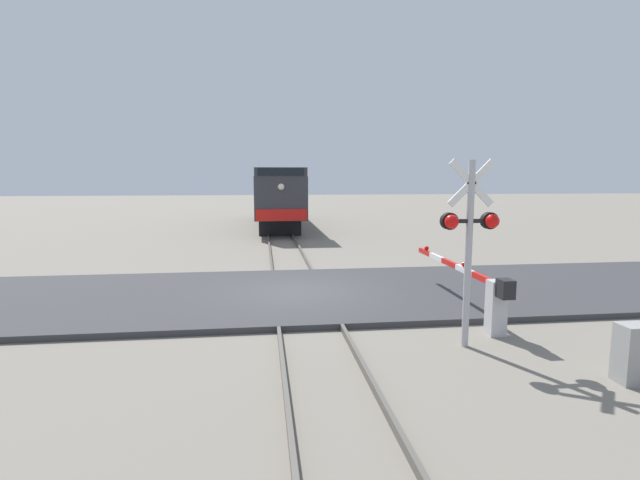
% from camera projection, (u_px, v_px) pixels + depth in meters
% --- Properties ---
extents(ground_plane, '(160.00, 160.00, 0.00)m').
position_uv_depth(ground_plane, '(299.00, 296.00, 13.68)').
color(ground_plane, gray).
extents(rail_track_left, '(0.08, 80.00, 0.15)m').
position_uv_depth(rail_track_left, '(275.00, 294.00, 13.59)').
color(rail_track_left, '#59544C').
rests_on(rail_track_left, ground_plane).
extents(rail_track_right, '(0.08, 80.00, 0.15)m').
position_uv_depth(rail_track_right, '(324.00, 293.00, 13.76)').
color(rail_track_right, '#59544C').
rests_on(rail_track_right, ground_plane).
extents(road_surface, '(36.00, 6.39, 0.15)m').
position_uv_depth(road_surface, '(299.00, 294.00, 13.67)').
color(road_surface, '#38383A').
rests_on(road_surface, ground_plane).
extents(locomotive, '(2.96, 15.82, 3.99)m').
position_uv_depth(locomotive, '(277.00, 197.00, 33.04)').
color(locomotive, black).
rests_on(locomotive, ground_plane).
extents(crossing_signal, '(1.18, 0.33, 3.81)m').
position_uv_depth(crossing_signal, '(470.00, 233.00, 9.31)').
color(crossing_signal, '#ADADB2').
rests_on(crossing_signal, ground_plane).
extents(crossing_gate, '(0.36, 5.57, 1.33)m').
position_uv_depth(crossing_gate, '(483.00, 291.00, 10.87)').
color(crossing_gate, silver).
rests_on(crossing_gate, ground_plane).
extents(utility_cabinet, '(0.49, 0.41, 1.01)m').
position_uv_depth(utility_cabinet, '(632.00, 354.00, 7.87)').
color(utility_cabinet, '#999993').
rests_on(utility_cabinet, ground_plane).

